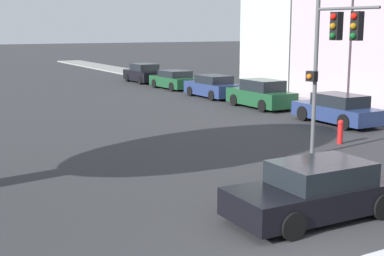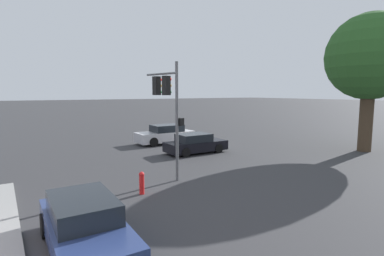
{
  "view_description": "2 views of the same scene",
  "coord_description": "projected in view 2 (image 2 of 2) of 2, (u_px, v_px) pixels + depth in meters",
  "views": [
    {
      "loc": [
        -6.83,
        -6.65,
        4.31
      ],
      "look_at": [
        0.08,
        5.77,
        1.66
      ],
      "focal_mm": 50.0,
      "sensor_mm": 36.0,
      "label": 1
    },
    {
      "loc": [
        12.35,
        18.87,
        4.08
      ],
      "look_at": [
        2.32,
        3.28,
        1.86
      ],
      "focal_mm": 28.0,
      "sensor_mm": 36.0,
      "label": 2
    }
  ],
  "objects": [
    {
      "name": "traffic_signal",
      "position": [
        168.0,
        98.0,
        14.01
      ],
      "size": [
        0.85,
        2.42,
        5.44
      ],
      "rotation": [
        0.0,
        0.0,
        3.32
      ],
      "color": "#515456",
      "rests_on": "ground_plane"
    },
    {
      "name": "ground_plane",
      "position": [
        194.0,
        146.0,
        22.87
      ],
      "size": [
        300.0,
        300.0,
        0.0
      ],
      "primitive_type": "plane",
      "color": "#333335"
    },
    {
      "name": "parked_car_0",
      "position": [
        85.0,
        226.0,
        7.68
      ],
      "size": [
        1.89,
        4.42,
        1.39
      ],
      "rotation": [
        0.0,
        0.0,
        1.55
      ],
      "color": "navy",
      "rests_on": "ground_plane"
    },
    {
      "name": "fire_hydrant",
      "position": [
        142.0,
        182.0,
        11.99
      ],
      "size": [
        0.22,
        0.22,
        0.92
      ],
      "color": "red",
      "rests_on": "ground_plane"
    },
    {
      "name": "street_tree",
      "position": [
        370.0,
        58.0,
        20.09
      ],
      "size": [
        5.79,
        5.79,
        9.36
      ],
      "color": "#423323",
      "rests_on": "ground_plane"
    },
    {
      "name": "crossing_car_1",
      "position": [
        195.0,
        144.0,
        20.14
      ],
      "size": [
        4.2,
        1.89,
        1.31
      ],
      "rotation": [
        0.0,
        0.0,
        3.13
      ],
      "color": "black",
      "rests_on": "ground_plane"
    },
    {
      "name": "crossing_car_0",
      "position": [
        165.0,
        134.0,
        23.93
      ],
      "size": [
        4.59,
        1.99,
        1.49
      ],
      "rotation": [
        0.0,
        0.0,
        -0.0
      ],
      "color": "#B7B7BC",
      "rests_on": "ground_plane"
    }
  ]
}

